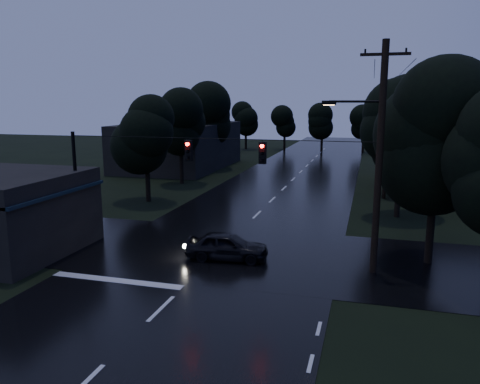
% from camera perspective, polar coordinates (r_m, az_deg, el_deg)
% --- Properties ---
extents(main_road, '(12.00, 120.00, 0.02)m').
position_cam_1_polar(main_road, '(40.99, 5.38, 0.42)').
color(main_road, black).
rests_on(main_road, ground).
extents(cross_street, '(60.00, 9.00, 0.02)m').
position_cam_1_polar(cross_street, '(24.01, -2.44, -7.22)').
color(cross_street, black).
rests_on(cross_street, ground).
extents(building_far_right, '(10.00, 14.00, 4.40)m').
position_cam_1_polar(building_far_right, '(44.52, 24.45, 3.19)').
color(building_far_right, black).
rests_on(building_far_right, ground).
extents(building_far_left, '(10.00, 16.00, 5.00)m').
position_cam_1_polar(building_far_left, '(54.20, -7.39, 5.64)').
color(building_far_left, black).
rests_on(building_far_left, ground).
extents(utility_pole_main, '(3.50, 0.30, 10.00)m').
position_cam_1_polar(utility_pole_main, '(20.79, 16.39, 4.34)').
color(utility_pole_main, black).
rests_on(utility_pole_main, ground).
extents(utility_pole_far, '(2.00, 0.30, 7.50)m').
position_cam_1_polar(utility_pole_far, '(37.86, 17.43, 5.02)').
color(utility_pole_far, black).
rests_on(utility_pole_far, ground).
extents(anchor_pole_left, '(0.18, 0.18, 6.00)m').
position_cam_1_polar(anchor_pole_left, '(25.71, -19.31, 0.29)').
color(anchor_pole_left, black).
rests_on(anchor_pole_left, ground).
extents(span_signals, '(15.00, 0.37, 1.12)m').
position_cam_1_polar(span_signals, '(21.79, -1.98, 5.03)').
color(span_signals, black).
rests_on(span_signals, ground).
extents(tree_corner_near, '(4.48, 4.48, 9.44)m').
position_cam_1_polar(tree_corner_near, '(22.90, 22.98, 6.35)').
color(tree_corner_near, black).
rests_on(tree_corner_near, ground).
extents(tree_left_a, '(3.92, 3.92, 8.26)m').
position_cam_1_polar(tree_left_a, '(35.60, -11.40, 7.16)').
color(tree_left_a, black).
rests_on(tree_left_a, ground).
extents(tree_left_b, '(4.20, 4.20, 8.85)m').
position_cam_1_polar(tree_left_b, '(43.09, -7.28, 8.42)').
color(tree_left_b, black).
rests_on(tree_left_b, ground).
extents(tree_left_c, '(4.48, 4.48, 9.44)m').
position_cam_1_polar(tree_left_c, '(52.62, -3.63, 9.36)').
color(tree_left_c, black).
rests_on(tree_left_c, ground).
extents(tree_right_a, '(4.20, 4.20, 8.85)m').
position_cam_1_polar(tree_right_a, '(31.78, 19.16, 7.00)').
color(tree_right_a, black).
rests_on(tree_right_a, ground).
extents(tree_right_b, '(4.48, 4.48, 9.44)m').
position_cam_1_polar(tree_right_b, '(39.77, 19.42, 8.22)').
color(tree_right_b, black).
rests_on(tree_right_b, ground).
extents(tree_right_c, '(4.76, 4.76, 10.03)m').
position_cam_1_polar(tree_right_c, '(49.77, 19.44, 9.10)').
color(tree_right_c, black).
rests_on(tree_right_c, ground).
extents(car, '(4.09, 1.95, 1.35)m').
position_cam_1_polar(car, '(22.62, -1.59, -6.59)').
color(car, black).
rests_on(car, ground).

